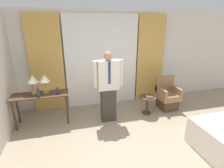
{
  "coord_description": "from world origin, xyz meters",
  "views": [
    {
      "loc": [
        -1.0,
        -2.19,
        2.35
      ],
      "look_at": [
        -0.02,
        1.46,
        1.02
      ],
      "focal_mm": 28.0,
      "sensor_mm": 36.0,
      "label": 1
    }
  ],
  "objects_px": {
    "desk": "(41,99)",
    "bottle_by_lamp": "(38,93)",
    "book": "(149,97)",
    "bottle_near_edge": "(58,91)",
    "table_lamp_left": "(33,80)",
    "person": "(108,85)",
    "table_lamp_right": "(44,79)",
    "armchair": "(167,97)",
    "side_table": "(147,102)"
  },
  "relations": [
    {
      "from": "table_lamp_right",
      "to": "bottle_by_lamp",
      "type": "xyz_separation_m",
      "value": [
        -0.14,
        -0.23,
        -0.24
      ]
    },
    {
      "from": "bottle_by_lamp",
      "to": "side_table",
      "type": "distance_m",
      "value": 2.72
    },
    {
      "from": "table_lamp_right",
      "to": "side_table",
      "type": "bearing_deg",
      "value": -6.84
    },
    {
      "from": "bottle_near_edge",
      "to": "desk",
      "type": "bearing_deg",
      "value": 169.74
    },
    {
      "from": "person",
      "to": "side_table",
      "type": "bearing_deg",
      "value": 2.85
    },
    {
      "from": "table_lamp_right",
      "to": "person",
      "type": "distance_m",
      "value": 1.5
    },
    {
      "from": "side_table",
      "to": "person",
      "type": "bearing_deg",
      "value": -177.15
    },
    {
      "from": "table_lamp_left",
      "to": "table_lamp_right",
      "type": "relative_size",
      "value": 1.0
    },
    {
      "from": "bottle_near_edge",
      "to": "person",
      "type": "bearing_deg",
      "value": -9.65
    },
    {
      "from": "bottle_near_edge",
      "to": "armchair",
      "type": "xyz_separation_m",
      "value": [
        2.96,
        0.03,
        -0.49
      ]
    },
    {
      "from": "bottle_by_lamp",
      "to": "armchair",
      "type": "bearing_deg",
      "value": 1.61
    },
    {
      "from": "bottle_near_edge",
      "to": "table_lamp_left",
      "type": "bearing_deg",
      "value": 163.43
    },
    {
      "from": "bottle_near_edge",
      "to": "book",
      "type": "height_order",
      "value": "bottle_near_edge"
    },
    {
      "from": "person",
      "to": "desk",
      "type": "bearing_deg",
      "value": 170.19
    },
    {
      "from": "book",
      "to": "bottle_near_edge",
      "type": "bearing_deg",
      "value": 175.6
    },
    {
      "from": "book",
      "to": "table_lamp_right",
      "type": "bearing_deg",
      "value": 172.54
    },
    {
      "from": "armchair",
      "to": "book",
      "type": "bearing_deg",
      "value": -163.71
    },
    {
      "from": "bottle_near_edge",
      "to": "armchair",
      "type": "distance_m",
      "value": 3.0
    },
    {
      "from": "desk",
      "to": "person",
      "type": "distance_m",
      "value": 1.63
    },
    {
      "from": "armchair",
      "to": "bottle_near_edge",
      "type": "bearing_deg",
      "value": -179.51
    },
    {
      "from": "desk",
      "to": "armchair",
      "type": "xyz_separation_m",
      "value": [
        3.36,
        -0.05,
        -0.29
      ]
    },
    {
      "from": "bottle_near_edge",
      "to": "book",
      "type": "xyz_separation_m",
      "value": [
        2.27,
        -0.18,
        -0.33
      ]
    },
    {
      "from": "table_lamp_left",
      "to": "armchair",
      "type": "bearing_deg",
      "value": -2.18
    },
    {
      "from": "table_lamp_right",
      "to": "book",
      "type": "xyz_separation_m",
      "value": [
        2.55,
        -0.33,
        -0.6
      ]
    },
    {
      "from": "armchair",
      "to": "side_table",
      "type": "distance_m",
      "value": 0.72
    },
    {
      "from": "desk",
      "to": "bottle_by_lamp",
      "type": "height_order",
      "value": "bottle_by_lamp"
    },
    {
      "from": "bottle_near_edge",
      "to": "armchair",
      "type": "height_order",
      "value": "bottle_near_edge"
    },
    {
      "from": "desk",
      "to": "bottle_near_edge",
      "type": "xyz_separation_m",
      "value": [
        0.4,
        -0.07,
        0.2
      ]
    },
    {
      "from": "person",
      "to": "armchair",
      "type": "xyz_separation_m",
      "value": [
        1.79,
        0.22,
        -0.59
      ]
    },
    {
      "from": "table_lamp_left",
      "to": "side_table",
      "type": "height_order",
      "value": "table_lamp_left"
    },
    {
      "from": "side_table",
      "to": "book",
      "type": "distance_m",
      "value": 0.18
    },
    {
      "from": "table_lamp_left",
      "to": "book",
      "type": "bearing_deg",
      "value": -6.78
    },
    {
      "from": "bottle_by_lamp",
      "to": "armchair",
      "type": "distance_m",
      "value": 3.41
    },
    {
      "from": "table_lamp_right",
      "to": "person",
      "type": "height_order",
      "value": "person"
    },
    {
      "from": "table_lamp_right",
      "to": "book",
      "type": "relative_size",
      "value": 1.97
    },
    {
      "from": "bottle_near_edge",
      "to": "person",
      "type": "height_order",
      "value": "person"
    },
    {
      "from": "bottle_by_lamp",
      "to": "armchair",
      "type": "height_order",
      "value": "bottle_by_lamp"
    },
    {
      "from": "desk",
      "to": "side_table",
      "type": "height_order",
      "value": "desk"
    },
    {
      "from": "bottle_by_lamp",
      "to": "book",
      "type": "xyz_separation_m",
      "value": [
        2.69,
        -0.11,
        -0.35
      ]
    },
    {
      "from": "table_lamp_left",
      "to": "book",
      "type": "xyz_separation_m",
      "value": [
        2.81,
        -0.33,
        -0.6
      ]
    },
    {
      "from": "table_lamp_right",
      "to": "side_table",
      "type": "xyz_separation_m",
      "value": [
        2.53,
        -0.3,
        -0.77
      ]
    },
    {
      "from": "bottle_by_lamp",
      "to": "side_table",
      "type": "bearing_deg",
      "value": -1.63
    },
    {
      "from": "person",
      "to": "book",
      "type": "relative_size",
      "value": 7.59
    },
    {
      "from": "desk",
      "to": "table_lamp_right",
      "type": "relative_size",
      "value": 2.82
    },
    {
      "from": "person",
      "to": "armchair",
      "type": "distance_m",
      "value": 1.9
    },
    {
      "from": "armchair",
      "to": "book",
      "type": "relative_size",
      "value": 3.91
    },
    {
      "from": "bottle_near_edge",
      "to": "person",
      "type": "distance_m",
      "value": 1.19
    },
    {
      "from": "person",
      "to": "side_table",
      "type": "relative_size",
      "value": 3.52
    },
    {
      "from": "desk",
      "to": "book",
      "type": "bearing_deg",
      "value": -5.29
    },
    {
      "from": "side_table",
      "to": "armchair",
      "type": "bearing_deg",
      "value": 13.64
    }
  ]
}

